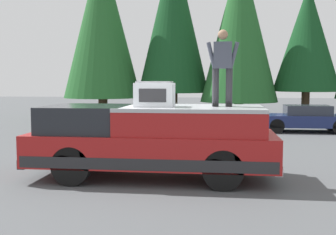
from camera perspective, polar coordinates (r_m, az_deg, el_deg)
The scene contains 9 objects.
ground_plane at distance 9.71m, azimuth -4.44°, elevation -8.11°, with size 90.00×90.00×0.00m, color #4C4F51.
pickup_truck at distance 9.35m, azimuth -2.17°, elevation -3.16°, with size 2.01×5.54×1.65m.
compressor_unit at distance 9.05m, azimuth -1.84°, elevation 3.26°, with size 0.65×0.84×0.56m.
person_on_truck_bed at distance 9.22m, azimuth 7.58°, elevation 7.13°, with size 0.29×0.72×1.69m.
parked_car_navy at distance 18.82m, azimuth 18.50°, elevation -0.14°, with size 1.64×4.10×1.16m.
conifer_left at distance 25.05m, azimuth 18.76°, elevation 10.41°, with size 3.77×3.77×7.70m.
conifer_center_left at distance 24.42m, azimuth 9.93°, elevation 12.34°, with size 4.45×4.45×9.65m.
conifer_center_right at distance 25.57m, azimuth 0.76°, elevation 13.67°, with size 4.30×4.30×10.55m.
conifer_right at distance 26.25m, azimuth -9.16°, elevation 12.97°, with size 4.76×4.76×10.51m.
Camera 1 is at (-9.26, -1.90, 2.22)m, focal length 43.93 mm.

